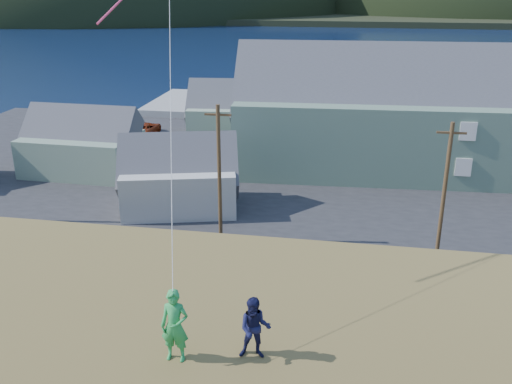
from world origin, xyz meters
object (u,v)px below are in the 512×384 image
(shed_palegreen_near, at_px, (81,144))
(shed_white, at_px, (179,176))
(wharf, at_px, (254,106))
(kite_flyer_green, at_px, (175,326))
(kite_flyer_navy, at_px, (255,328))
(lodge, at_px, (457,115))
(shed_palegreen_far, at_px, (241,112))

(shed_palegreen_near, distance_m, shed_white, 12.20)
(wharf, height_order, shed_palegreen_near, shed_palegreen_near)
(kite_flyer_green, distance_m, kite_flyer_navy, 1.85)
(shed_white, bearing_deg, kite_flyer_green, -87.39)
(lodge, distance_m, shed_palegreen_far, 21.42)
(wharf, relative_size, shed_palegreen_near, 2.68)
(shed_palegreen_near, bearing_deg, shed_white, -29.42)
(wharf, bearing_deg, shed_white, -88.98)
(shed_palegreen_near, xyz_separation_m, kite_flyer_green, (18.58, -32.12, 5.50))
(lodge, relative_size, shed_white, 3.97)
(wharf, xyz_separation_m, shed_palegreen_near, (-9.84, -27.42, 2.16))
(kite_flyer_navy, bearing_deg, shed_palegreen_near, 115.54)
(shed_palegreen_far, bearing_deg, shed_palegreen_near, -134.19)
(shed_palegreen_far, distance_m, kite_flyer_green, 46.53)
(lodge, height_order, kite_flyer_green, lodge)
(wharf, height_order, shed_white, shed_white)
(shed_palegreen_near, xyz_separation_m, shed_white, (10.44, -6.31, -0.07))
(kite_flyer_navy, bearing_deg, lodge, 67.30)
(shed_palegreen_near, distance_m, kite_flyer_navy, 38.09)
(wharf, bearing_deg, kite_flyer_green, -81.64)
(wharf, height_order, shed_palegreen_far, shed_palegreen_far)
(kite_flyer_navy, bearing_deg, wharf, 92.93)
(shed_palegreen_far, height_order, kite_flyer_green, kite_flyer_green)
(shed_white, height_order, kite_flyer_green, kite_flyer_green)
(lodge, height_order, kite_flyer_navy, lodge)
(wharf, xyz_separation_m, shed_palegreen_far, (1.10, -13.95, 2.33))
(shed_white, xyz_separation_m, shed_palegreen_far, (0.49, 19.78, 0.25))
(shed_palegreen_far, relative_size, kite_flyer_green, 6.25)
(shed_palegreen_near, bearing_deg, wharf, 72.01)
(lodge, height_order, shed_palegreen_far, lodge)
(kite_flyer_green, height_order, kite_flyer_navy, kite_flyer_green)
(lodge, xyz_separation_m, kite_flyer_navy, (-10.39, -37.42, 3.01))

